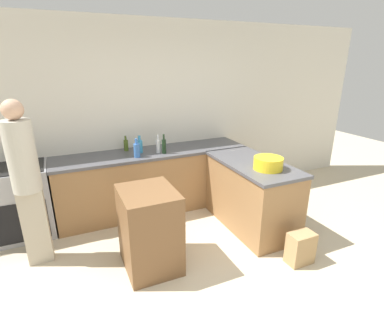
{
  "coord_description": "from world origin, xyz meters",
  "views": [
    {
      "loc": [
        -1.16,
        -1.85,
        2.13
      ],
      "look_at": [
        0.18,
        1.15,
        0.95
      ],
      "focal_mm": 28.0,
      "sensor_mm": 36.0,
      "label": 1
    }
  ],
  "objects_px": {
    "mixing_bowl": "(268,163)",
    "wine_bottle_dark": "(164,146)",
    "olive_oil_bottle": "(126,145)",
    "range_oven": "(20,202)",
    "paper_bag": "(300,248)",
    "water_bottle_blue": "(137,150)",
    "island_table": "(150,230)",
    "dish_soap_bottle": "(140,146)",
    "vinegar_bottle_clear": "(158,146)",
    "person_by_range": "(26,178)"
  },
  "relations": [
    {
      "from": "dish_soap_bottle",
      "to": "person_by_range",
      "type": "relative_size",
      "value": 0.14
    },
    {
      "from": "olive_oil_bottle",
      "to": "paper_bag",
      "type": "bearing_deg",
      "value": -56.19
    },
    {
      "from": "mixing_bowl",
      "to": "dish_soap_bottle",
      "type": "xyz_separation_m",
      "value": [
        -1.22,
        1.3,
        0.02
      ]
    },
    {
      "from": "water_bottle_blue",
      "to": "paper_bag",
      "type": "relative_size",
      "value": 0.7
    },
    {
      "from": "range_oven",
      "to": "island_table",
      "type": "xyz_separation_m",
      "value": [
        1.31,
        -1.29,
        -0.01
      ]
    },
    {
      "from": "paper_bag",
      "to": "island_table",
      "type": "bearing_deg",
      "value": 157.61
    },
    {
      "from": "island_table",
      "to": "vinegar_bottle_clear",
      "type": "height_order",
      "value": "vinegar_bottle_clear"
    },
    {
      "from": "mixing_bowl",
      "to": "paper_bag",
      "type": "xyz_separation_m",
      "value": [
        0.03,
        -0.64,
        -0.8
      ]
    },
    {
      "from": "olive_oil_bottle",
      "to": "paper_bag",
      "type": "relative_size",
      "value": 0.6
    },
    {
      "from": "island_table",
      "to": "olive_oil_bottle",
      "type": "relative_size",
      "value": 4.08
    },
    {
      "from": "vinegar_bottle_clear",
      "to": "paper_bag",
      "type": "distance_m",
      "value": 2.24
    },
    {
      "from": "dish_soap_bottle",
      "to": "olive_oil_bottle",
      "type": "bearing_deg",
      "value": 133.19
    },
    {
      "from": "paper_bag",
      "to": "vinegar_bottle_clear",
      "type": "bearing_deg",
      "value": 119.34
    },
    {
      "from": "mixing_bowl",
      "to": "olive_oil_bottle",
      "type": "distance_m",
      "value": 2.02
    },
    {
      "from": "olive_oil_bottle",
      "to": "wine_bottle_dark",
      "type": "distance_m",
      "value": 0.57
    },
    {
      "from": "person_by_range",
      "to": "mixing_bowl",
      "type": "bearing_deg",
      "value": -12.65
    },
    {
      "from": "water_bottle_blue",
      "to": "vinegar_bottle_clear",
      "type": "distance_m",
      "value": 0.33
    },
    {
      "from": "olive_oil_bottle",
      "to": "vinegar_bottle_clear",
      "type": "bearing_deg",
      "value": -36.74
    },
    {
      "from": "person_by_range",
      "to": "olive_oil_bottle",
      "type": "bearing_deg",
      "value": 36.01
    },
    {
      "from": "water_bottle_blue",
      "to": "wine_bottle_dark",
      "type": "distance_m",
      "value": 0.39
    },
    {
      "from": "vinegar_bottle_clear",
      "to": "paper_bag",
      "type": "relative_size",
      "value": 0.71
    },
    {
      "from": "island_table",
      "to": "wine_bottle_dark",
      "type": "relative_size",
      "value": 3.26
    },
    {
      "from": "island_table",
      "to": "person_by_range",
      "type": "distance_m",
      "value": 1.37
    },
    {
      "from": "olive_oil_bottle",
      "to": "wine_bottle_dark",
      "type": "xyz_separation_m",
      "value": [
        0.46,
        -0.35,
        0.02
      ]
    },
    {
      "from": "wine_bottle_dark",
      "to": "paper_bag",
      "type": "bearing_deg",
      "value": -61.44
    },
    {
      "from": "olive_oil_bottle",
      "to": "paper_bag",
      "type": "xyz_separation_m",
      "value": [
        1.41,
        -2.11,
        -0.81
      ]
    },
    {
      "from": "mixing_bowl",
      "to": "water_bottle_blue",
      "type": "xyz_separation_m",
      "value": [
        -1.31,
        1.11,
        0.03
      ]
    },
    {
      "from": "dish_soap_bottle",
      "to": "olive_oil_bottle",
      "type": "height_order",
      "value": "dish_soap_bottle"
    },
    {
      "from": "island_table",
      "to": "water_bottle_blue",
      "type": "bearing_deg",
      "value": 80.78
    },
    {
      "from": "mixing_bowl",
      "to": "wine_bottle_dark",
      "type": "relative_size",
      "value": 1.27
    },
    {
      "from": "range_oven",
      "to": "olive_oil_bottle",
      "type": "relative_size",
      "value": 4.19
    },
    {
      "from": "olive_oil_bottle",
      "to": "vinegar_bottle_clear",
      "type": "xyz_separation_m",
      "value": [
        0.39,
        -0.29,
        0.02
      ]
    },
    {
      "from": "range_oven",
      "to": "paper_bag",
      "type": "height_order",
      "value": "range_oven"
    },
    {
      "from": "vinegar_bottle_clear",
      "to": "island_table",
      "type": "bearing_deg",
      "value": -113.05
    },
    {
      "from": "olive_oil_bottle",
      "to": "mixing_bowl",
      "type": "bearing_deg",
      "value": -46.82
    },
    {
      "from": "water_bottle_blue",
      "to": "wine_bottle_dark",
      "type": "height_order",
      "value": "wine_bottle_dark"
    },
    {
      "from": "olive_oil_bottle",
      "to": "wine_bottle_dark",
      "type": "bearing_deg",
      "value": -37.61
    },
    {
      "from": "range_oven",
      "to": "water_bottle_blue",
      "type": "relative_size",
      "value": 3.6
    },
    {
      "from": "dish_soap_bottle",
      "to": "wine_bottle_dark",
      "type": "distance_m",
      "value": 0.35
    },
    {
      "from": "range_oven",
      "to": "paper_bag",
      "type": "distance_m",
      "value": 3.43
    },
    {
      "from": "olive_oil_bottle",
      "to": "vinegar_bottle_clear",
      "type": "relative_size",
      "value": 0.85
    },
    {
      "from": "mixing_bowl",
      "to": "person_by_range",
      "type": "distance_m",
      "value": 2.66
    },
    {
      "from": "range_oven",
      "to": "wine_bottle_dark",
      "type": "xyz_separation_m",
      "value": [
        1.88,
        -0.16,
        0.56
      ]
    },
    {
      "from": "mixing_bowl",
      "to": "dish_soap_bottle",
      "type": "bearing_deg",
      "value": 133.18
    },
    {
      "from": "mixing_bowl",
      "to": "wine_bottle_dark",
      "type": "bearing_deg",
      "value": 129.55
    },
    {
      "from": "vinegar_bottle_clear",
      "to": "mixing_bowl",
      "type": "bearing_deg",
      "value": -50.0
    },
    {
      "from": "paper_bag",
      "to": "dish_soap_bottle",
      "type": "bearing_deg",
      "value": 122.88
    },
    {
      "from": "wine_bottle_dark",
      "to": "person_by_range",
      "type": "bearing_deg",
      "value": -162.25
    },
    {
      "from": "range_oven",
      "to": "paper_bag",
      "type": "relative_size",
      "value": 2.51
    },
    {
      "from": "island_table",
      "to": "water_bottle_blue",
      "type": "height_order",
      "value": "water_bottle_blue"
    }
  ]
}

